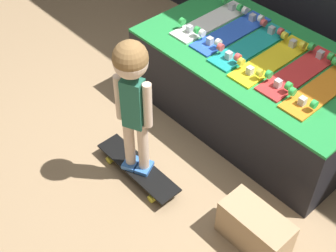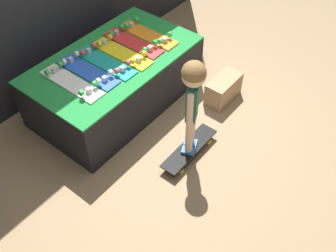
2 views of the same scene
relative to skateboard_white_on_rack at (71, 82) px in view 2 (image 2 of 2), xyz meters
The scene contains 11 objects.
ground_plane 1.04m from the skateboard_white_on_rack, 53.39° to the right, with size 16.00×16.00×0.00m, color #9E7F5B.
display_rack 0.59m from the skateboard_white_on_rack, ahead, with size 1.70×0.98×0.57m.
skateboard_white_on_rack is the anchor object (origin of this frame).
skateboard_blue_on_rack 0.20m from the skateboard_white_on_rack, ahead, with size 0.18×0.69×0.09m.
skateboard_teal_on_rack 0.41m from the skateboard_white_on_rack, ahead, with size 0.18×0.69×0.09m.
skateboard_yellow_on_rack 0.61m from the skateboard_white_on_rack, ahead, with size 0.18×0.69×0.09m.
skateboard_red_on_rack 0.81m from the skateboard_white_on_rack, ahead, with size 0.18×0.69×0.09m.
skateboard_orange_on_rack 1.02m from the skateboard_white_on_rack, ahead, with size 0.18×0.69×0.09m.
skateboard_on_floor 1.24m from the skateboard_white_on_rack, 69.83° to the right, with size 0.68×0.18×0.09m.
child 1.15m from the skateboard_white_on_rack, 69.83° to the right, with size 0.22×0.20×0.99m.
storage_box 1.59m from the skateboard_white_on_rack, 35.31° to the right, with size 0.43×0.21×0.27m.
Camera 2 is at (-2.10, -1.69, 2.88)m, focal length 42.00 mm.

